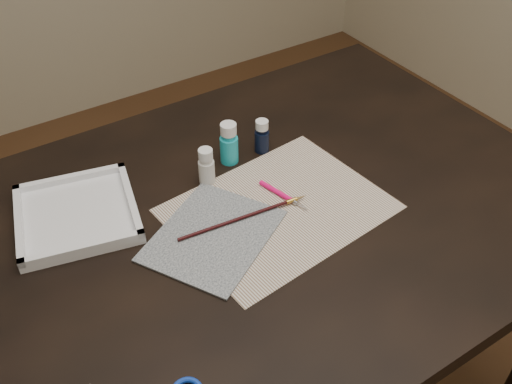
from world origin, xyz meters
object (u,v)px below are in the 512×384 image
canvas (213,235)px  paint_bottle_cyan (229,143)px  paper (279,209)px  paint_bottle_white (206,166)px  paint_bottle_navy (262,136)px  palette_tray (77,213)px

canvas → paint_bottle_cyan: size_ratio=2.54×
paper → canvas: canvas is taller
paint_bottle_white → paint_bottle_navy: (0.16, 0.03, -0.00)m
paper → paint_bottle_white: bearing=117.2°
canvas → palette_tray: 0.27m
palette_tray → paint_bottle_cyan: bearing=-0.4°
canvas → paint_bottle_cyan: bearing=51.7°
paint_bottle_white → palette_tray: 0.27m
paint_bottle_white → paint_bottle_cyan: bearing=25.4°
paint_bottle_white → paint_bottle_cyan: (0.08, 0.04, 0.01)m
paint_bottle_cyan → palette_tray: bearing=179.6°
palette_tray → paint_bottle_white: bearing=-8.1°
paper → canvas: bearing=178.8°
paint_bottle_cyan → paint_bottle_navy: (0.08, -0.01, -0.01)m
canvas → palette_tray: (-0.20, 0.19, 0.01)m
paint_bottle_white → paint_bottle_cyan: 0.08m
paper → palette_tray: bearing=151.2°
paint_bottle_navy → paint_bottle_cyan: bearing=175.7°
canvas → paint_bottle_white: paint_bottle_white is taller
paint_bottle_white → paint_bottle_navy: 0.16m
canvas → paint_bottle_navy: 0.29m
canvas → paint_bottle_cyan: 0.24m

